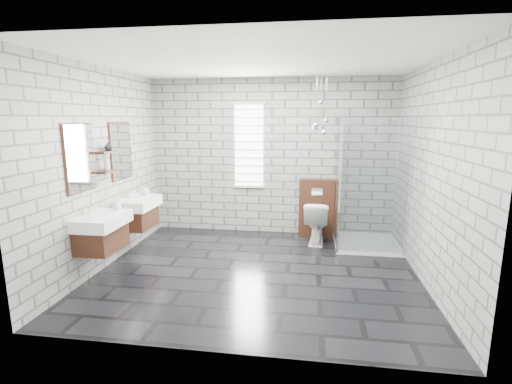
% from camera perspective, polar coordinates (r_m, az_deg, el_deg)
% --- Properties ---
extents(floor, '(4.20, 3.60, 0.02)m').
position_cam_1_polar(floor, '(5.11, 0.15, -12.17)').
color(floor, black).
rests_on(floor, ground).
extents(ceiling, '(4.20, 3.60, 0.02)m').
position_cam_1_polar(ceiling, '(4.74, 0.16, 19.63)').
color(ceiling, white).
rests_on(ceiling, wall_back).
extents(wall_back, '(4.20, 0.02, 2.70)m').
position_cam_1_polar(wall_back, '(6.52, 2.43, 5.34)').
color(wall_back, '#A0A09A').
rests_on(wall_back, floor).
extents(wall_front, '(4.20, 0.02, 2.70)m').
position_cam_1_polar(wall_front, '(2.98, -4.80, -1.76)').
color(wall_front, '#A0A09A').
rests_on(wall_front, floor).
extents(wall_left, '(0.02, 3.60, 2.70)m').
position_cam_1_polar(wall_left, '(5.45, -22.44, 3.34)').
color(wall_left, '#A0A09A').
rests_on(wall_left, floor).
extents(wall_right, '(0.02, 3.60, 2.70)m').
position_cam_1_polar(wall_right, '(4.90, 25.38, 2.31)').
color(wall_right, '#A0A09A').
rests_on(wall_right, floor).
extents(vanity_left, '(0.47, 0.70, 1.57)m').
position_cam_1_polar(vanity_left, '(5.01, -23.00, -4.28)').
color(vanity_left, '#402013').
rests_on(vanity_left, wall_left).
extents(vanity_right, '(0.47, 0.70, 1.57)m').
position_cam_1_polar(vanity_right, '(5.85, -18.00, -1.78)').
color(vanity_right, '#402013').
rests_on(vanity_right, wall_left).
extents(shelf_lower, '(0.14, 0.30, 0.03)m').
position_cam_1_polar(shelf_lower, '(5.37, -21.95, 2.94)').
color(shelf_lower, '#402013').
rests_on(shelf_lower, wall_left).
extents(shelf_upper, '(0.14, 0.30, 0.03)m').
position_cam_1_polar(shelf_upper, '(5.34, -22.15, 5.70)').
color(shelf_upper, '#402013').
rests_on(shelf_upper, wall_left).
extents(window, '(0.56, 0.05, 1.48)m').
position_cam_1_polar(window, '(6.52, -1.11, 7.12)').
color(window, white).
rests_on(window, wall_back).
extents(cistern_panel, '(0.60, 0.20, 1.00)m').
position_cam_1_polar(cistern_panel, '(6.52, 9.28, -2.38)').
color(cistern_panel, '#402013').
rests_on(cistern_panel, floor).
extents(flush_plate, '(0.18, 0.01, 0.12)m').
position_cam_1_polar(flush_plate, '(6.35, 9.38, 0.03)').
color(flush_plate, silver).
rests_on(flush_plate, cistern_panel).
extents(shower_enclosure, '(1.00, 1.00, 2.03)m').
position_cam_1_polar(shower_enclosure, '(6.07, 15.99, -3.66)').
color(shower_enclosure, white).
rests_on(shower_enclosure, floor).
extents(pendant_cluster, '(0.25, 0.24, 0.94)m').
position_cam_1_polar(pendant_cluster, '(5.99, 9.88, 10.74)').
color(pendant_cluster, silver).
rests_on(pendant_cluster, ceiling).
extents(toilet, '(0.43, 0.70, 0.69)m').
position_cam_1_polar(toilet, '(6.20, 9.28, -4.56)').
color(toilet, white).
rests_on(toilet, floor).
extents(soap_bottle_a, '(0.09, 0.09, 0.17)m').
position_cam_1_polar(soap_bottle_a, '(5.14, -20.67, -1.66)').
color(soap_bottle_a, '#B2B2B2').
rests_on(soap_bottle_a, vanity_left).
extents(soap_bottle_b, '(0.14, 0.14, 0.16)m').
position_cam_1_polar(soap_bottle_b, '(5.99, -16.65, 0.28)').
color(soap_bottle_b, '#B2B2B2').
rests_on(soap_bottle_b, vanity_right).
extents(soap_bottle_c, '(0.08, 0.08, 0.21)m').
position_cam_1_polar(soap_bottle_c, '(5.34, -22.00, 4.20)').
color(soap_bottle_c, '#B2B2B2').
rests_on(soap_bottle_c, shelf_lower).
extents(vase, '(0.14, 0.14, 0.11)m').
position_cam_1_polar(vase, '(5.38, -21.79, 6.54)').
color(vase, '#B2B2B2').
rests_on(vase, shelf_upper).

